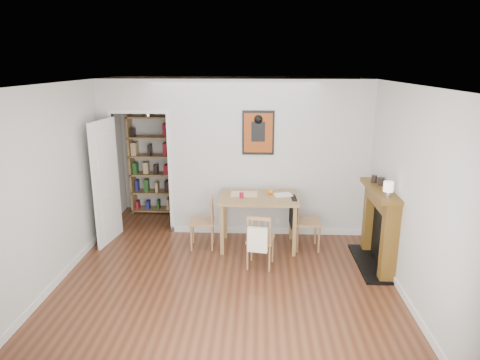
{
  "coord_description": "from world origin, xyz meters",
  "views": [
    {
      "loc": [
        0.41,
        -5.54,
        2.85
      ],
      "look_at": [
        0.14,
        0.6,
        1.16
      ],
      "focal_mm": 32.0,
      "sensor_mm": 36.0,
      "label": 1
    }
  ],
  "objects_px": {
    "red_glass": "(241,195)",
    "ceramic_jar_a": "(381,181)",
    "dining_table": "(258,203)",
    "orange_fruit": "(271,192)",
    "ceramic_jar_b": "(374,179)",
    "notebook": "(283,195)",
    "chair_front": "(260,240)",
    "fireplace": "(380,225)",
    "chair_right": "(306,222)",
    "mantel_lamp": "(388,188)",
    "bookshelf": "(151,165)",
    "chair_left": "(202,222)"
  },
  "relations": [
    {
      "from": "chair_left",
      "to": "fireplace",
      "type": "relative_size",
      "value": 0.67
    },
    {
      "from": "chair_left",
      "to": "ceramic_jar_a",
      "type": "relative_size",
      "value": 7.46
    },
    {
      "from": "bookshelf",
      "to": "ceramic_jar_b",
      "type": "distance_m",
      "value": 4.2
    },
    {
      "from": "chair_right",
      "to": "red_glass",
      "type": "bearing_deg",
      "value": -178.19
    },
    {
      "from": "red_glass",
      "to": "ceramic_jar_a",
      "type": "relative_size",
      "value": 0.75
    },
    {
      "from": "chair_front",
      "to": "fireplace",
      "type": "xyz_separation_m",
      "value": [
        1.71,
        0.14,
        0.2
      ]
    },
    {
      "from": "chair_left",
      "to": "fireplace",
      "type": "xyz_separation_m",
      "value": [
        2.63,
        -0.49,
        0.2
      ]
    },
    {
      "from": "dining_table",
      "to": "mantel_lamp",
      "type": "relative_size",
      "value": 5.99
    },
    {
      "from": "notebook",
      "to": "ceramic_jar_b",
      "type": "distance_m",
      "value": 1.4
    },
    {
      "from": "red_glass",
      "to": "fireplace",
      "type": "bearing_deg",
      "value": -13.59
    },
    {
      "from": "dining_table",
      "to": "chair_right",
      "type": "height_order",
      "value": "chair_right"
    },
    {
      "from": "fireplace",
      "to": "ceramic_jar_a",
      "type": "relative_size",
      "value": 11.18
    },
    {
      "from": "dining_table",
      "to": "mantel_lamp",
      "type": "bearing_deg",
      "value": -29.56
    },
    {
      "from": "chair_left",
      "to": "bookshelf",
      "type": "relative_size",
      "value": 0.44
    },
    {
      "from": "chair_left",
      "to": "ceramic_jar_a",
      "type": "height_order",
      "value": "ceramic_jar_a"
    },
    {
      "from": "chair_right",
      "to": "chair_front",
      "type": "distance_m",
      "value": 0.97
    },
    {
      "from": "chair_right",
      "to": "ceramic_jar_a",
      "type": "bearing_deg",
      "value": -19.66
    },
    {
      "from": "fireplace",
      "to": "mantel_lamp",
      "type": "distance_m",
      "value": 0.78
    },
    {
      "from": "chair_front",
      "to": "fireplace",
      "type": "relative_size",
      "value": 0.65
    },
    {
      "from": "chair_front",
      "to": "notebook",
      "type": "xyz_separation_m",
      "value": [
        0.35,
        0.78,
        0.43
      ]
    },
    {
      "from": "fireplace",
      "to": "orange_fruit",
      "type": "relative_size",
      "value": 15.5
    },
    {
      "from": "orange_fruit",
      "to": "red_glass",
      "type": "bearing_deg",
      "value": -156.45
    },
    {
      "from": "bookshelf",
      "to": "chair_right",
      "type": "bearing_deg",
      "value": -30.04
    },
    {
      "from": "chair_front",
      "to": "ceramic_jar_a",
      "type": "relative_size",
      "value": 7.27
    },
    {
      "from": "red_glass",
      "to": "notebook",
      "type": "height_order",
      "value": "red_glass"
    },
    {
      "from": "chair_right",
      "to": "chair_front",
      "type": "relative_size",
      "value": 1.07
    },
    {
      "from": "red_glass",
      "to": "notebook",
      "type": "xyz_separation_m",
      "value": [
        0.64,
        0.16,
        -0.03
      ]
    },
    {
      "from": "red_glass",
      "to": "bookshelf",
      "type": "bearing_deg",
      "value": 137.49
    },
    {
      "from": "bookshelf",
      "to": "orange_fruit",
      "type": "xyz_separation_m",
      "value": [
        2.27,
        -1.47,
        -0.06
      ]
    },
    {
      "from": "bookshelf",
      "to": "chair_left",
      "type": "bearing_deg",
      "value": -54.22
    },
    {
      "from": "dining_table",
      "to": "ceramic_jar_a",
      "type": "distance_m",
      "value": 1.85
    },
    {
      "from": "chair_left",
      "to": "red_glass",
      "type": "relative_size",
      "value": 10.0
    },
    {
      "from": "fireplace",
      "to": "notebook",
      "type": "distance_m",
      "value": 1.52
    },
    {
      "from": "fireplace",
      "to": "dining_table",
      "type": "bearing_deg",
      "value": 162.4
    },
    {
      "from": "chair_front",
      "to": "ceramic_jar_b",
      "type": "height_order",
      "value": "ceramic_jar_b"
    },
    {
      "from": "dining_table",
      "to": "orange_fruit",
      "type": "xyz_separation_m",
      "value": [
        0.19,
        0.13,
        0.14
      ]
    },
    {
      "from": "chair_left",
      "to": "ceramic_jar_b",
      "type": "xyz_separation_m",
      "value": [
        2.57,
        -0.19,
        0.8
      ]
    },
    {
      "from": "fireplace",
      "to": "red_glass",
      "type": "height_order",
      "value": "fireplace"
    },
    {
      "from": "chair_front",
      "to": "mantel_lamp",
      "type": "height_order",
      "value": "mantel_lamp"
    },
    {
      "from": "ceramic_jar_a",
      "to": "orange_fruit",
      "type": "bearing_deg",
      "value": 161.37
    },
    {
      "from": "chair_left",
      "to": "orange_fruit",
      "type": "distance_m",
      "value": 1.19
    },
    {
      "from": "chair_right",
      "to": "notebook",
      "type": "distance_m",
      "value": 0.55
    },
    {
      "from": "dining_table",
      "to": "bookshelf",
      "type": "relative_size",
      "value": 0.64
    },
    {
      "from": "dining_table",
      "to": "ceramic_jar_b",
      "type": "xyz_separation_m",
      "value": [
        1.69,
        -0.25,
        0.48
      ]
    },
    {
      "from": "dining_table",
      "to": "orange_fruit",
      "type": "distance_m",
      "value": 0.27
    },
    {
      "from": "ceramic_jar_a",
      "to": "ceramic_jar_b",
      "type": "relative_size",
      "value": 1.05
    },
    {
      "from": "orange_fruit",
      "to": "ceramic_jar_a",
      "type": "bearing_deg",
      "value": -18.63
    },
    {
      "from": "mantel_lamp",
      "to": "ceramic_jar_a",
      "type": "bearing_deg",
      "value": 83.45
    },
    {
      "from": "orange_fruit",
      "to": "ceramic_jar_a",
      "type": "height_order",
      "value": "ceramic_jar_a"
    },
    {
      "from": "chair_front",
      "to": "ceramic_jar_a",
      "type": "distance_m",
      "value": 1.92
    }
  ]
}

